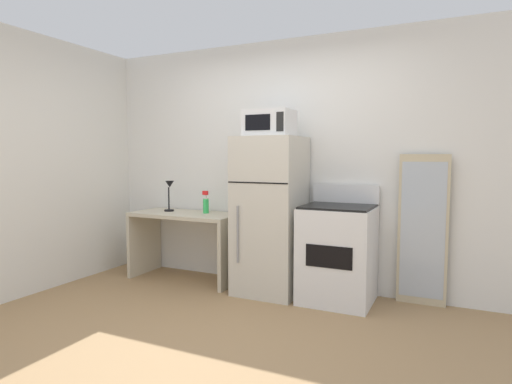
{
  "coord_description": "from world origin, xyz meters",
  "views": [
    {
      "loc": [
        1.66,
        -2.58,
        1.38
      ],
      "look_at": [
        -0.08,
        1.1,
        1.04
      ],
      "focal_mm": 29.89,
      "sensor_mm": 36.0,
      "label": 1
    }
  ],
  "objects_px": {
    "refrigerator": "(270,215)",
    "microwave": "(270,123)",
    "desk": "(186,232)",
    "spray_bottle": "(206,204)",
    "leaning_mirror": "(423,230)",
    "oven_range": "(337,253)",
    "desk_lamp": "(169,191)"
  },
  "relations": [
    {
      "from": "desk",
      "to": "microwave",
      "type": "distance_m",
      "value": 1.57
    },
    {
      "from": "microwave",
      "to": "leaning_mirror",
      "type": "bearing_deg",
      "value": 11.43
    },
    {
      "from": "refrigerator",
      "to": "oven_range",
      "type": "distance_m",
      "value": 0.76
    },
    {
      "from": "microwave",
      "to": "oven_range",
      "type": "bearing_deg",
      "value": 2.65
    },
    {
      "from": "refrigerator",
      "to": "microwave",
      "type": "bearing_deg",
      "value": -89.68
    },
    {
      "from": "refrigerator",
      "to": "microwave",
      "type": "relative_size",
      "value": 3.42
    },
    {
      "from": "desk",
      "to": "leaning_mirror",
      "type": "height_order",
      "value": "leaning_mirror"
    },
    {
      "from": "desk",
      "to": "refrigerator",
      "type": "relative_size",
      "value": 0.78
    },
    {
      "from": "desk",
      "to": "oven_range",
      "type": "distance_m",
      "value": 1.73
    },
    {
      "from": "refrigerator",
      "to": "desk",
      "type": "bearing_deg",
      "value": 178.57
    },
    {
      "from": "microwave",
      "to": "oven_range",
      "type": "relative_size",
      "value": 0.42
    },
    {
      "from": "desk_lamp",
      "to": "leaning_mirror",
      "type": "relative_size",
      "value": 0.25
    },
    {
      "from": "oven_range",
      "to": "spray_bottle",
      "type": "bearing_deg",
      "value": 176.65
    },
    {
      "from": "desk_lamp",
      "to": "oven_range",
      "type": "bearing_deg",
      "value": -1.24
    },
    {
      "from": "oven_range",
      "to": "desk_lamp",
      "type": "bearing_deg",
      "value": 178.76
    },
    {
      "from": "desk",
      "to": "oven_range",
      "type": "height_order",
      "value": "oven_range"
    },
    {
      "from": "spray_bottle",
      "to": "leaning_mirror",
      "type": "xyz_separation_m",
      "value": [
        2.24,
        0.17,
        -0.15
      ]
    },
    {
      "from": "desk_lamp",
      "to": "desk",
      "type": "bearing_deg",
      "value": -6.6
    },
    {
      "from": "refrigerator",
      "to": "leaning_mirror",
      "type": "distance_m",
      "value": 1.45
    },
    {
      "from": "desk",
      "to": "desk_lamp",
      "type": "distance_m",
      "value": 0.52
    },
    {
      "from": "leaning_mirror",
      "to": "refrigerator",
      "type": "bearing_deg",
      "value": -169.39
    },
    {
      "from": "refrigerator",
      "to": "oven_range",
      "type": "relative_size",
      "value": 1.43
    },
    {
      "from": "leaning_mirror",
      "to": "oven_range",
      "type": "bearing_deg",
      "value": -160.7
    },
    {
      "from": "desk_lamp",
      "to": "microwave",
      "type": "relative_size",
      "value": 0.77
    },
    {
      "from": "spray_bottle",
      "to": "oven_range",
      "type": "xyz_separation_m",
      "value": [
        1.51,
        -0.09,
        -0.38
      ]
    },
    {
      "from": "refrigerator",
      "to": "leaning_mirror",
      "type": "relative_size",
      "value": 1.12
    },
    {
      "from": "desk_lamp",
      "to": "spray_bottle",
      "type": "bearing_deg",
      "value": 5.73
    },
    {
      "from": "refrigerator",
      "to": "oven_range",
      "type": "bearing_deg",
      "value": 0.89
    },
    {
      "from": "desk",
      "to": "spray_bottle",
      "type": "height_order",
      "value": "spray_bottle"
    },
    {
      "from": "spray_bottle",
      "to": "desk_lamp",
      "type": "bearing_deg",
      "value": -174.27
    },
    {
      "from": "oven_range",
      "to": "desk",
      "type": "bearing_deg",
      "value": 179.5
    },
    {
      "from": "desk_lamp",
      "to": "refrigerator",
      "type": "xyz_separation_m",
      "value": [
        1.28,
        -0.05,
        -0.2
      ]
    }
  ]
}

